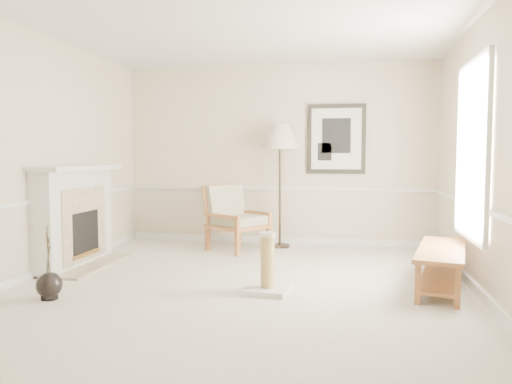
% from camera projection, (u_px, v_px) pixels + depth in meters
% --- Properties ---
extents(ground, '(5.50, 5.50, 0.00)m').
position_uv_depth(ground, '(242.00, 286.00, 5.52)').
color(ground, silver).
rests_on(ground, ground).
extents(room, '(5.04, 5.54, 2.92)m').
position_uv_depth(room, '(255.00, 116.00, 5.44)').
color(room, beige).
rests_on(room, ground).
extents(fireplace, '(0.64, 1.64, 1.31)m').
position_uv_depth(fireplace, '(76.00, 217.00, 6.49)').
color(fireplace, white).
rests_on(fireplace, ground).
extents(floor_vase, '(0.26, 0.26, 0.75)m').
position_uv_depth(floor_vase, '(49.00, 286.00, 4.99)').
color(floor_vase, black).
rests_on(floor_vase, ground).
extents(armchair, '(1.07, 1.06, 0.99)m').
position_uv_depth(armchair, '(233.00, 215.00, 7.64)').
color(armchair, '#A55F35').
rests_on(armchair, ground).
extents(floor_lamp, '(0.78, 0.78, 1.92)m').
position_uv_depth(floor_lamp, '(280.00, 140.00, 7.74)').
color(floor_lamp, black).
rests_on(floor_lamp, ground).
extents(bench, '(0.79, 1.62, 0.45)m').
position_uv_depth(bench, '(441.00, 261.00, 5.40)').
color(bench, '#A55F35').
rests_on(bench, ground).
extents(scratching_post, '(0.50, 0.50, 0.64)m').
position_uv_depth(scratching_post, '(267.00, 274.00, 5.24)').
color(scratching_post, white).
rests_on(scratching_post, ground).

